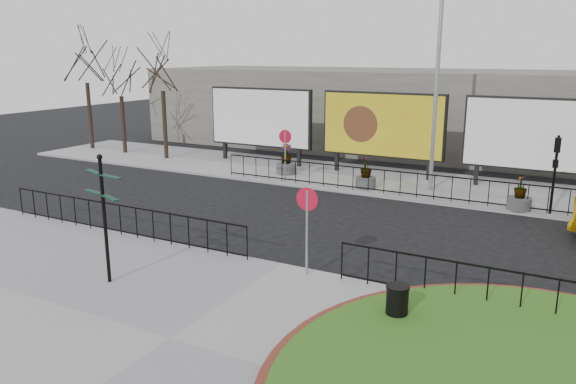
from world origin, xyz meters
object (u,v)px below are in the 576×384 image
Objects in this scene: lamp_post at (437,83)px; planter_b at (366,176)px; billboard_mid at (382,125)px; planter_a at (286,163)px; litter_bin at (397,304)px; fingerpost_sign at (104,206)px; planter_c at (519,198)px.

lamp_post is 5.07m from planter_b.
billboard_mid is 4.23m from lamp_post.
litter_bin is at bearing -52.77° from planter_a.
lamp_post is 15.41m from fingerpost_sign.
fingerpost_sign is at bearing -99.45° from planter_b.
lamp_post reaches higher than fingerpost_sign.
planter_c is (1.31, 11.39, 0.04)m from litter_bin.
billboard_mid is at bearing 102.54° from fingerpost_sign.
planter_c is (6.57, -0.65, -0.04)m from planter_b.
lamp_post is 8.42m from planter_a.
billboard_mid is 3.53m from planter_b.
planter_b is (-2.71, -0.95, -4.18)m from lamp_post.
billboard_mid is 4.33× the size of planter_b.
billboard_mid is at bearing 95.86° from planter_b.
fingerpost_sign is at bearing -124.62° from planter_c.
fingerpost_sign is 2.51× the size of planter_c.
billboard_mid reaches higher than fingerpost_sign.
lamp_post is at bearing 90.30° from fingerpost_sign.
planter_b is 6.61m from planter_c.
lamp_post is 10.36× the size of litter_bin.
litter_bin is 0.65× the size of planter_c.
billboard_mid reaches higher than planter_a.
planter_b is (-5.27, 12.04, 0.08)m from litter_bin.
billboard_mid is at bearing 146.75° from lamp_post.
billboard_mid reaches higher than planter_c.
planter_a is at bearing 171.85° from planter_c.
fingerpost_sign is 13.68m from planter_b.
planter_a is (-9.87, 12.99, 0.09)m from litter_bin.
planter_b is (2.23, 13.40, -1.56)m from fingerpost_sign.
fingerpost_sign is 14.63m from planter_a.
fingerpost_sign is 2.28× the size of planter_a.
planter_a reaches higher than planter_c.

